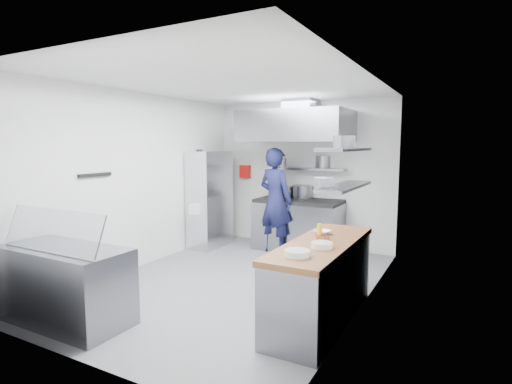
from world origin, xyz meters
The scene contains 35 objects.
floor centered at (0.00, 0.00, 0.00)m, with size 5.00×5.00×0.00m, color slate.
ceiling centered at (0.00, 0.00, 2.80)m, with size 5.00×5.00×0.00m, color silver.
wall_back centered at (0.00, 2.50, 1.40)m, with size 3.60×0.02×2.80m, color white.
wall_front centered at (0.00, -2.50, 1.40)m, with size 3.60×0.02×2.80m, color white.
wall_left centered at (-1.80, 0.00, 1.40)m, with size 5.00×0.02×2.80m, color white.
wall_right centered at (1.80, 0.00, 1.40)m, with size 5.00×0.02×2.80m, color white.
gas_range centered at (0.10, 2.10, 0.45)m, with size 1.60×0.80×0.90m, color gray.
cooktop centered at (0.10, 2.10, 0.93)m, with size 1.57×0.78×0.06m, color black.
stock_pot_left centered at (-0.29, 2.40, 1.06)m, with size 0.30×0.30×0.20m, color slate.
stock_pot_mid centered at (0.06, 2.38, 1.08)m, with size 0.38×0.38×0.24m, color slate.
over_range_shelf centered at (0.10, 2.34, 1.52)m, with size 1.60×0.30×0.04m, color gray.
shelf_pot_a centered at (-0.29, 2.10, 1.63)m, with size 0.24×0.24×0.18m, color slate.
shelf_pot_b centered at (0.42, 2.56, 1.65)m, with size 0.32×0.32×0.22m, color slate.
extractor_hood centered at (0.10, 1.93, 2.30)m, with size 1.90×1.15×0.55m, color gray.
hood_duct centered at (0.10, 2.15, 2.68)m, with size 0.55×0.55×0.24m, color slate.
red_firebox centered at (-1.25, 2.44, 1.42)m, with size 0.22×0.10×0.26m, color red.
chef centered at (-0.20, 1.72, 0.96)m, with size 0.70×0.46×1.92m, color #14163C.
wire_rack centered at (-1.53, 1.55, 0.93)m, with size 0.50×0.90×1.85m, color silver.
rack_bin_a centered at (-1.53, 1.10, 0.80)m, with size 0.16×0.20×0.18m, color white.
rack_bin_b centered at (-1.53, 1.35, 1.30)m, with size 0.13×0.17×0.15m, color yellow.
rack_jar centered at (-1.48, 1.17, 1.80)m, with size 0.12×0.12×0.18m, color black.
knife_strip centered at (-1.78, -0.90, 1.55)m, with size 0.04×0.55×0.05m, color black.
prep_counter_base centered at (1.48, -0.60, 0.42)m, with size 0.62×2.00×0.84m, color gray.
prep_counter_top centered at (1.48, -0.60, 0.87)m, with size 0.65×2.04×0.06m, color brown.
plate_stack_a centered at (1.45, -1.27, 0.93)m, with size 0.25×0.25×0.06m, color white.
plate_stack_b centered at (1.57, -0.85, 0.93)m, with size 0.23×0.23×0.06m, color white.
copper_pan centered at (1.47, -0.56, 0.93)m, with size 0.15×0.15×0.06m, color #BD5B35.
squeeze_bottle centered at (1.41, -0.50, 0.99)m, with size 0.06×0.06×0.18m, color yellow.
mixing_bowl centered at (1.35, -0.24, 0.92)m, with size 0.20×0.20×0.05m, color white.
wall_shelf_lower centered at (1.64, -0.30, 1.50)m, with size 0.30×1.30×0.04m, color gray.
wall_shelf_upper centered at (1.64, -0.30, 1.92)m, with size 0.30×1.30×0.04m, color gray.
shelf_pot_c centered at (1.50, -0.64, 1.57)m, with size 0.22×0.22×0.10m, color slate.
shelf_pot_d centered at (1.53, -0.01, 2.01)m, with size 0.27×0.27×0.14m, color slate.
display_case centered at (-1.00, -2.00, 0.42)m, with size 1.50×0.70×0.85m, color gray.
display_glass centered at (-1.00, -2.12, 1.07)m, with size 1.47×0.02×0.45m, color silver.
Camera 1 is at (2.89, -4.77, 1.97)m, focal length 28.00 mm.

